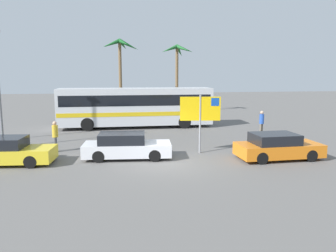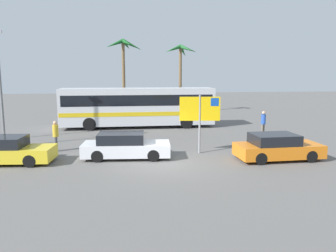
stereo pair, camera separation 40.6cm
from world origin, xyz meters
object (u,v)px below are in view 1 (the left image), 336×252
(car_white, at_px, (126,146))
(car_yellow, at_px, (4,151))
(pedestrian_crossing_lot, at_px, (262,121))
(bus_front_coach, at_px, (136,105))
(pedestrian_by_bus, at_px, (55,134))
(ferry_sign, at_px, (201,111))
(car_orange, at_px, (277,147))

(car_white, height_order, car_yellow, same)
(pedestrian_crossing_lot, bearing_deg, bus_front_coach, 24.49)
(car_white, distance_m, pedestrian_by_bus, 4.38)
(ferry_sign, xyz_separation_m, pedestrian_crossing_lot, (5.50, 4.34, -1.29))
(car_white, height_order, pedestrian_crossing_lot, pedestrian_crossing_lot)
(car_white, relative_size, car_yellow, 0.99)
(car_yellow, height_order, pedestrian_by_bus, pedestrian_by_bus)
(ferry_sign, height_order, pedestrian_by_bus, ferry_sign)
(bus_front_coach, distance_m, pedestrian_by_bus, 9.40)
(car_white, distance_m, car_orange, 7.77)
(car_white, relative_size, car_orange, 1.06)
(ferry_sign, bearing_deg, car_orange, -20.59)
(car_white, height_order, pedestrian_by_bus, pedestrian_by_bus)
(pedestrian_by_bus, bearing_deg, car_white, -31.36)
(car_white, relative_size, pedestrian_by_bus, 2.65)
(bus_front_coach, bearing_deg, ferry_sign, -72.46)
(car_orange, height_order, pedestrian_by_bus, pedestrian_by_bus)
(pedestrian_crossing_lot, bearing_deg, car_orange, 128.09)
(pedestrian_crossing_lot, bearing_deg, pedestrian_by_bus, 67.44)
(car_yellow, bearing_deg, car_orange, 0.84)
(ferry_sign, xyz_separation_m, pedestrian_by_bus, (-7.94, 1.49, -1.30))
(pedestrian_by_bus, bearing_deg, pedestrian_crossing_lot, 8.91)
(pedestrian_crossing_lot, bearing_deg, ferry_sign, 93.73)
(bus_front_coach, xyz_separation_m, car_orange, (6.53, -11.32, -1.15))
(car_yellow, bearing_deg, pedestrian_by_bus, 54.83)
(ferry_sign, height_order, car_yellow, ferry_sign)
(ferry_sign, distance_m, pedestrian_by_bus, 8.19)
(bus_front_coach, height_order, pedestrian_by_bus, bus_front_coach)
(pedestrian_crossing_lot, bearing_deg, car_yellow, 74.01)
(bus_front_coach, xyz_separation_m, car_yellow, (-6.95, -10.27, -1.15))
(bus_front_coach, height_order, car_white, bus_front_coach)
(car_orange, height_order, car_yellow, same)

